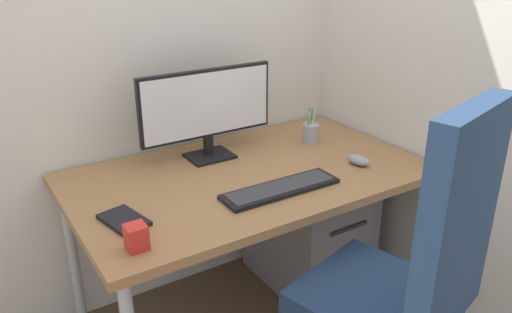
{
  "coord_description": "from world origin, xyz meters",
  "views": [
    {
      "loc": [
        -0.98,
        -1.59,
        1.57
      ],
      "look_at": [
        -0.02,
        -0.08,
        0.82
      ],
      "focal_mm": 35.97,
      "sensor_mm": 36.0,
      "label": 1
    }
  ],
  "objects": [
    {
      "name": "desk",
      "position": [
        0.0,
        0.0,
        0.67
      ],
      "size": [
        1.41,
        0.83,
        0.72
      ],
      "color": "#996B42",
      "rests_on": "ground_plane"
    },
    {
      "name": "office_chair",
      "position": [
        0.1,
        -0.74,
        0.61
      ],
      "size": [
        0.58,
        0.58,
        1.2
      ],
      "color": "black",
      "rests_on": "ground_plane"
    },
    {
      "name": "filing_cabinet",
      "position": [
        0.4,
        0.1,
        0.3
      ],
      "size": [
        0.4,
        0.57,
        0.61
      ],
      "color": "slate",
      "rests_on": "ground_plane"
    },
    {
      "name": "monitor",
      "position": [
        -0.06,
        0.23,
        0.94
      ],
      "size": [
        0.59,
        0.15,
        0.38
      ],
      "color": "black",
      "rests_on": "desk"
    },
    {
      "name": "keyboard",
      "position": [
        0.01,
        -0.21,
        0.73
      ],
      "size": [
        0.46,
        0.13,
        0.02
      ],
      "color": "black",
      "rests_on": "desk"
    },
    {
      "name": "mouse",
      "position": [
        0.42,
        -0.18,
        0.74
      ],
      "size": [
        0.08,
        0.11,
        0.04
      ],
      "primitive_type": "ellipsoid",
      "rotation": [
        0.0,
        0.0,
        0.18
      ],
      "color": "gray",
      "rests_on": "desk"
    },
    {
      "name": "pen_holder",
      "position": [
        0.42,
        0.13,
        0.77
      ],
      "size": [
        0.07,
        0.07,
        0.17
      ],
      "color": "#9EA0A5",
      "rests_on": "desk"
    },
    {
      "name": "notebook",
      "position": [
        -0.56,
        -0.12,
        0.73
      ],
      "size": [
        0.14,
        0.19,
        0.01
      ],
      "primitive_type": "cube",
      "rotation": [
        0.0,
        0.0,
        0.21
      ],
      "color": "black",
      "rests_on": "desk"
    },
    {
      "name": "desk_clamp_accessory",
      "position": [
        -0.58,
        -0.3,
        0.76
      ],
      "size": [
        0.06,
        0.06,
        0.08
      ],
      "primitive_type": "cube",
      "color": "red",
      "rests_on": "desk"
    }
  ]
}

